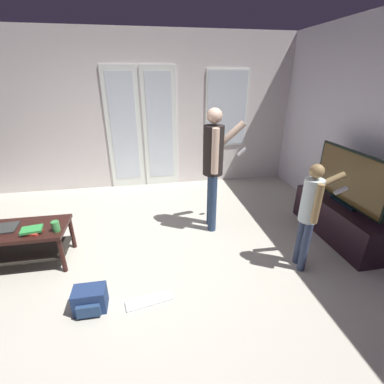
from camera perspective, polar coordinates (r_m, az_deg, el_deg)
ground_plane at (r=3.16m, az=-12.50°, el=-16.62°), size 6.16×5.33×0.02m
wall_back_with_doors at (r=5.09m, az=-12.34°, el=15.85°), size 6.16×0.09×2.76m
coffee_table at (r=3.59m, az=-33.46°, el=-8.37°), size 1.09×0.53×0.46m
tv_stand at (r=4.06m, az=29.12°, el=-5.35°), size 0.47×1.42×0.48m
flat_screen_tv at (r=3.84m, az=30.81°, el=2.50°), size 0.08×1.18×0.70m
person_adult at (r=3.48m, az=4.75°, el=6.75°), size 0.63×0.45×1.66m
person_child at (r=3.03m, az=24.14°, el=-3.30°), size 0.56×0.33×1.22m
backpack at (r=2.80m, az=-21.08°, el=-20.82°), size 0.29×0.23×0.23m
loose_keyboard at (r=2.80m, az=-9.27°, el=-22.07°), size 0.46×0.21×0.02m
laptop_closed at (r=3.60m, az=-35.81°, el=-6.41°), size 0.33×0.27×0.02m
cup_near_edge at (r=3.23m, az=-27.27°, el=-6.58°), size 0.08×0.08×0.12m
book_stack at (r=3.34m, az=-31.18°, el=-7.09°), size 0.23×0.18×0.05m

